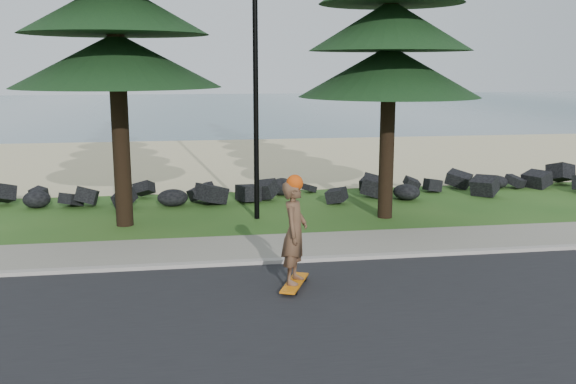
% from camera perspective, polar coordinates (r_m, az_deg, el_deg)
% --- Properties ---
extents(ground, '(160.00, 160.00, 0.00)m').
position_cam_1_polar(ground, '(14.50, -1.40, -5.31)').
color(ground, '#214A17').
rests_on(ground, ground).
extents(road, '(160.00, 7.00, 0.02)m').
position_cam_1_polar(road, '(10.32, 1.97, -12.30)').
color(road, black).
rests_on(road, ground).
extents(kerb, '(160.00, 0.20, 0.10)m').
position_cam_1_polar(kerb, '(13.64, -0.90, -6.17)').
color(kerb, '#A19990').
rests_on(kerb, ground).
extents(sidewalk, '(160.00, 2.00, 0.08)m').
position_cam_1_polar(sidewalk, '(14.68, -1.50, -4.94)').
color(sidewalk, gray).
rests_on(sidewalk, ground).
extents(beach_sand, '(160.00, 15.00, 0.01)m').
position_cam_1_polar(beach_sand, '(28.64, -5.22, 2.92)').
color(beach_sand, beige).
rests_on(beach_sand, ground).
extents(ocean, '(160.00, 58.00, 0.01)m').
position_cam_1_polar(ocean, '(64.94, -7.38, 7.51)').
color(ocean, '#365B67').
rests_on(ocean, ground).
extents(seawall_boulders, '(60.00, 2.40, 1.10)m').
position_cam_1_polar(seawall_boulders, '(19.90, -3.52, -0.76)').
color(seawall_boulders, black).
rests_on(seawall_boulders, ground).
extents(lamp_post, '(0.25, 0.14, 8.14)m').
position_cam_1_polar(lamp_post, '(17.08, -2.91, 11.24)').
color(lamp_post, black).
rests_on(lamp_post, ground).
extents(skateboarder, '(0.71, 1.17, 2.15)m').
position_cam_1_polar(skateboarder, '(11.87, 0.60, -3.64)').
color(skateboarder, orange).
rests_on(skateboarder, ground).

